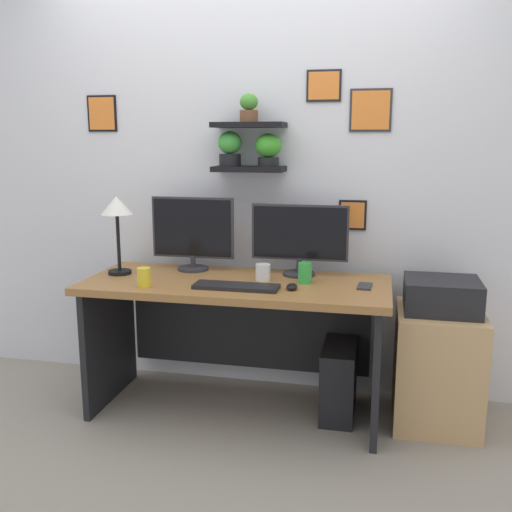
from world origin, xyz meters
name	(u,v)px	position (x,y,z in m)	size (l,w,h in m)	color
ground_plane	(237,410)	(0.00, 0.00, 0.00)	(8.00, 8.00, 0.00)	gray
back_wall_assembly	(254,164)	(0.00, 0.44, 1.36)	(4.40, 0.24, 2.70)	silver
desk	(239,315)	(0.00, 0.06, 0.54)	(1.64, 0.68, 0.75)	#9E6B38
monitor_left	(193,232)	(-0.31, 0.22, 0.97)	(0.49, 0.18, 0.43)	#2D2D33
monitor_right	(300,237)	(0.31, 0.22, 0.97)	(0.54, 0.18, 0.40)	#2D2D33
keyboard	(236,286)	(0.04, -0.15, 0.76)	(0.44, 0.14, 0.02)	black
computer_mouse	(292,287)	(0.32, -0.11, 0.77)	(0.06, 0.09, 0.03)	black
desk_lamp	(117,213)	(-0.69, 0.03, 1.10)	(0.17, 0.17, 0.44)	black
cell_phone	(365,286)	(0.68, 0.02, 0.76)	(0.07, 0.14, 0.01)	#2D2D33
coffee_mug	(263,272)	(0.14, 0.05, 0.80)	(0.08, 0.08, 0.09)	white
pen_cup	(144,277)	(-0.44, -0.22, 0.80)	(0.07, 0.07, 0.10)	yellow
water_cup	(305,273)	(0.37, 0.04, 0.81)	(0.07, 0.07, 0.11)	green
drawer_cabinet	(437,367)	(1.08, 0.11, 0.31)	(0.44, 0.50, 0.62)	tan
printer	(442,295)	(1.08, 0.11, 0.71)	(0.38, 0.34, 0.17)	black
computer_tower_right	(339,380)	(0.56, 0.08, 0.20)	(0.18, 0.40, 0.40)	black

